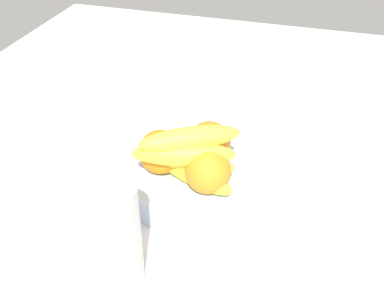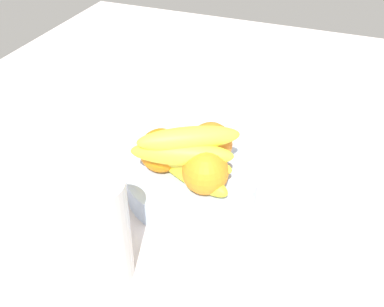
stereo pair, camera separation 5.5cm
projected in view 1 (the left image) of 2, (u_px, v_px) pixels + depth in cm
name	position (u px, v px, depth cm)	size (l,w,h in cm)	color
ground_plane	(184.00, 200.00, 86.61)	(180.00, 140.00, 3.00)	silver
fruit_bowl	(192.00, 182.00, 84.87)	(23.38, 23.38, 4.53)	silver
orange_front_left	(209.00, 143.00, 84.11)	(7.76, 7.76, 7.76)	orange
orange_front_right	(160.00, 152.00, 81.72)	(7.76, 7.76, 7.76)	orange
orange_center	(208.00, 171.00, 77.46)	(7.76, 7.76, 7.76)	orange
banana_bunch	(188.00, 156.00, 78.36)	(12.01, 18.25, 10.60)	yellow
thermos_tumbler	(113.00, 236.00, 65.41)	(7.93, 7.93, 16.95)	#B8BABA
jar_lid	(79.00, 289.00, 67.62)	(7.07, 7.07, 1.39)	silver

